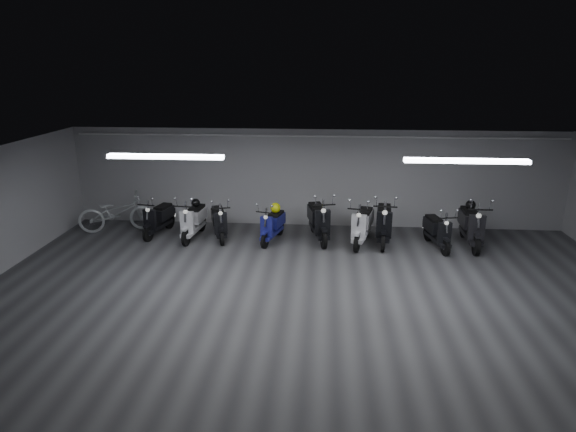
# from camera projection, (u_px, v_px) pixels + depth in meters

# --- Properties ---
(floor) EXTENTS (14.00, 10.00, 0.01)m
(floor) POSITION_uv_depth(u_px,v_px,m) (309.00, 306.00, 9.61)
(floor) COLOR #3B3C3E
(floor) RESTS_ON ground
(ceiling) EXTENTS (14.00, 10.00, 0.01)m
(ceiling) POSITION_uv_depth(u_px,v_px,m) (311.00, 166.00, 8.76)
(ceiling) COLOR gray
(ceiling) RESTS_ON ground
(back_wall) EXTENTS (14.00, 0.01, 2.80)m
(back_wall) POSITION_uv_depth(u_px,v_px,m) (316.00, 178.00, 13.94)
(back_wall) COLOR #9F9FA2
(back_wall) RESTS_ON ground
(front_wall) EXTENTS (14.00, 0.01, 2.80)m
(front_wall) POSITION_uv_depth(u_px,v_px,m) (293.00, 430.00, 4.43)
(front_wall) COLOR #9F9FA2
(front_wall) RESTS_ON ground
(fluor_strip_left) EXTENTS (2.40, 0.18, 0.08)m
(fluor_strip_left) POSITION_uv_depth(u_px,v_px,m) (165.00, 157.00, 9.94)
(fluor_strip_left) COLOR white
(fluor_strip_left) RESTS_ON ceiling
(fluor_strip_right) EXTENTS (2.40, 0.18, 0.08)m
(fluor_strip_right) POSITION_uv_depth(u_px,v_px,m) (466.00, 161.00, 9.52)
(fluor_strip_right) COLOR white
(fluor_strip_right) RESTS_ON ceiling
(conduit) EXTENTS (13.60, 0.05, 0.05)m
(conduit) POSITION_uv_depth(u_px,v_px,m) (316.00, 136.00, 13.49)
(conduit) COLOR white
(conduit) RESTS_ON back_wall
(scooter_0) EXTENTS (0.90, 1.75, 1.25)m
(scooter_0) POSITION_uv_depth(u_px,v_px,m) (158.00, 213.00, 13.37)
(scooter_0) COLOR black
(scooter_0) RESTS_ON floor
(scooter_2) EXTENTS (0.77, 1.81, 1.31)m
(scooter_2) POSITION_uv_depth(u_px,v_px,m) (193.00, 215.00, 13.09)
(scooter_2) COLOR silver
(scooter_2) RESTS_ON floor
(scooter_3) EXTENTS (1.05, 1.76, 1.25)m
(scooter_3) POSITION_uv_depth(u_px,v_px,m) (219.00, 216.00, 13.10)
(scooter_3) COLOR black
(scooter_3) RESTS_ON floor
(scooter_4) EXTENTS (0.94, 1.68, 1.19)m
(scooter_4) POSITION_uv_depth(u_px,v_px,m) (272.00, 220.00, 12.87)
(scooter_4) COLOR navy
(scooter_4) RESTS_ON floor
(scooter_5) EXTENTS (1.05, 2.03, 1.44)m
(scooter_5) POSITION_uv_depth(u_px,v_px,m) (319.00, 214.00, 12.94)
(scooter_5) COLOR black
(scooter_5) RESTS_ON floor
(scooter_6) EXTENTS (1.08, 1.95, 1.38)m
(scooter_6) POSITION_uv_depth(u_px,v_px,m) (363.00, 219.00, 12.67)
(scooter_6) COLOR silver
(scooter_6) RESTS_ON floor
(scooter_7) EXTENTS (0.86, 2.02, 1.46)m
(scooter_7) POSITION_uv_depth(u_px,v_px,m) (384.00, 216.00, 12.75)
(scooter_7) COLOR black
(scooter_7) RESTS_ON floor
(scooter_8) EXTENTS (0.85, 1.69, 1.20)m
(scooter_8) POSITION_uv_depth(u_px,v_px,m) (438.00, 226.00, 12.42)
(scooter_8) COLOR black
(scooter_8) RESTS_ON floor
(scooter_9) EXTENTS (0.73, 1.98, 1.46)m
(scooter_9) POSITION_uv_depth(u_px,v_px,m) (472.00, 219.00, 12.52)
(scooter_9) COLOR black
(scooter_9) RESTS_ON floor
(bicycle) EXTENTS (2.17, 1.32, 1.33)m
(bicycle) POSITION_uv_depth(u_px,v_px,m) (116.00, 209.00, 13.65)
(bicycle) COLOR silver
(bicycle) RESTS_ON floor
(helmet_0) EXTENTS (0.28, 0.28, 0.28)m
(helmet_0) POSITION_uv_depth(u_px,v_px,m) (275.00, 208.00, 12.98)
(helmet_0) COLOR #E6F60E
(helmet_0) RESTS_ON scooter_4
(helmet_1) EXTENTS (0.23, 0.23, 0.23)m
(helmet_1) POSITION_uv_depth(u_px,v_px,m) (196.00, 203.00, 13.24)
(helmet_1) COLOR black
(helmet_1) RESTS_ON scooter_2
(helmet_2) EXTENTS (0.26, 0.26, 0.26)m
(helmet_2) POSITION_uv_depth(u_px,v_px,m) (471.00, 205.00, 12.68)
(helmet_2) COLOR black
(helmet_2) RESTS_ON scooter_9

